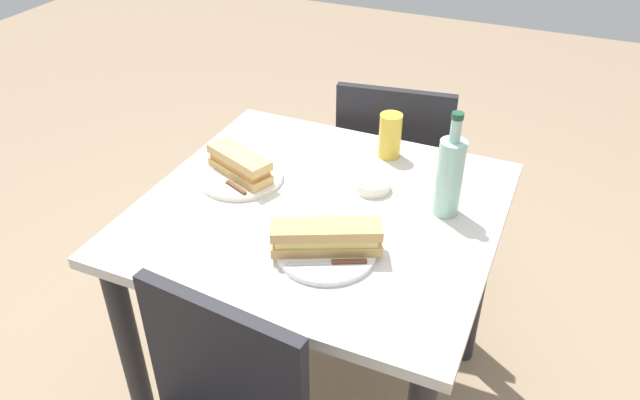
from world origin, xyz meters
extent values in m
plane|color=#8C755B|center=(0.00, 0.00, 0.00)|extent=(8.00, 8.00, 0.00)
cube|color=beige|center=(0.00, 0.00, 0.75)|extent=(0.90, 0.85, 0.03)
cylinder|color=#262628|center=(-0.39, -0.37, 0.37)|extent=(0.06, 0.06, 0.73)
cylinder|color=#262628|center=(0.39, -0.37, 0.37)|extent=(0.06, 0.06, 0.73)
cylinder|color=#262628|center=(0.39, 0.37, 0.37)|extent=(0.06, 0.06, 0.73)
cube|color=black|center=(-0.02, 0.52, 0.68)|extent=(0.38, 0.07, 0.40)
cube|color=black|center=(0.00, -0.71, 0.47)|extent=(0.45, 0.45, 0.02)
cube|color=black|center=(-0.03, -0.52, 0.68)|extent=(0.38, 0.09, 0.40)
cylinder|color=black|center=(-0.16, -0.91, 0.23)|extent=(0.04, 0.04, 0.46)
cylinder|color=black|center=(0.20, -0.86, 0.23)|extent=(0.04, 0.04, 0.46)
cylinder|color=black|center=(-0.21, -0.56, 0.23)|extent=(0.04, 0.04, 0.46)
cylinder|color=black|center=(0.15, -0.50, 0.23)|extent=(0.04, 0.04, 0.46)
cylinder|color=white|center=(-0.09, 0.17, 0.77)|extent=(0.24, 0.24, 0.01)
cube|color=tan|center=(-0.09, 0.17, 0.79)|extent=(0.26, 0.17, 0.02)
cube|color=#DBC66B|center=(-0.09, 0.17, 0.81)|extent=(0.24, 0.16, 0.02)
cube|color=tan|center=(-0.09, 0.17, 0.83)|extent=(0.26, 0.17, 0.02)
cube|color=silver|center=(-0.08, 0.24, 0.78)|extent=(0.10, 0.05, 0.00)
cube|color=#59331E|center=(-0.16, 0.20, 0.78)|extent=(0.08, 0.04, 0.01)
cylinder|color=silver|center=(0.25, -0.03, 0.77)|extent=(0.24, 0.24, 0.01)
cube|color=tan|center=(0.25, -0.03, 0.79)|extent=(0.21, 0.14, 0.02)
cube|color=#CC8438|center=(0.25, -0.03, 0.81)|extent=(0.20, 0.13, 0.02)
cube|color=tan|center=(0.25, -0.03, 0.83)|extent=(0.21, 0.14, 0.02)
cube|color=silver|center=(0.31, 0.00, 0.78)|extent=(0.10, 0.05, 0.00)
cube|color=#59331E|center=(0.23, 0.03, 0.78)|extent=(0.08, 0.04, 0.01)
cylinder|color=#99C6B7|center=(-0.30, -0.11, 0.86)|extent=(0.07, 0.07, 0.20)
cylinder|color=#99C6B7|center=(-0.30, -0.11, 1.00)|extent=(0.03, 0.03, 0.06)
cylinder|color=#19472D|center=(-0.30, -0.11, 1.03)|extent=(0.03, 0.03, 0.02)
cylinder|color=gold|center=(-0.08, -0.32, 0.83)|extent=(0.07, 0.07, 0.13)
cylinder|color=silver|center=(-0.10, -0.13, 0.78)|extent=(0.10, 0.10, 0.03)
camera|label=1|loc=(-0.53, 1.21, 1.68)|focal=34.77mm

